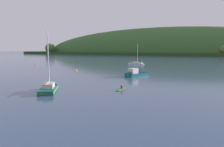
{
  "coord_description": "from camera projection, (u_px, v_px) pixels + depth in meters",
  "views": [
    {
      "loc": [
        24.75,
        -5.31,
        6.67
      ],
      "look_at": [
        3.5,
        31.42,
        1.54
      ],
      "focal_mm": 32.07,
      "sensor_mm": 36.0,
      "label": 1
    }
  ],
  "objects": [
    {
      "name": "mooring_buoy_foreground",
      "position": [
        76.0,
        70.0,
        63.6
      ],
      "size": [
        0.76,
        0.76,
        0.84
      ],
      "color": "yellow",
      "rests_on": "ground"
    },
    {
      "name": "mooring_buoy_midchannel",
      "position": [
        35.0,
        65.0,
        84.67
      ],
      "size": [
        0.63,
        0.63,
        0.71
      ],
      "color": "#EA5B19",
      "rests_on": "ground"
    },
    {
      "name": "sailboat_near_mooring",
      "position": [
        138.0,
        64.0,
        88.72
      ],
      "size": [
        7.62,
        4.52,
        10.26
      ],
      "rotation": [
        0.0,
        0.0,
        0.34
      ],
      "color": "white",
      "rests_on": "ground"
    },
    {
      "name": "sailboat_midwater_white",
      "position": [
        49.0,
        89.0,
        32.47
      ],
      "size": [
        6.12,
        6.87,
        10.71
      ],
      "rotation": [
        0.0,
        0.0,
        2.24
      ],
      "color": "#0F564C",
      "rests_on": "ground"
    },
    {
      "name": "far_shoreline_hill",
      "position": [
        154.0,
        55.0,
        246.74
      ],
      "size": [
        442.79,
        71.39,
        66.52
      ],
      "rotation": [
        0.0,
        0.0,
        -0.0
      ],
      "color": "#27431B",
      "rests_on": "ground"
    },
    {
      "name": "canoe_with_paddler",
      "position": [
        122.0,
        89.0,
        33.27
      ],
      "size": [
        1.42,
        3.77,
        1.02
      ],
      "rotation": [
        0.0,
        0.0,
        1.62
      ],
      "color": "#33663D",
      "rests_on": "ground"
    },
    {
      "name": "fishing_boat_moored",
      "position": [
        135.0,
        75.0,
        49.85
      ],
      "size": [
        4.55,
        7.07,
        4.08
      ],
      "rotation": [
        0.0,
        0.0,
        4.36
      ],
      "color": "#0F564C",
      "rests_on": "ground"
    }
  ]
}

